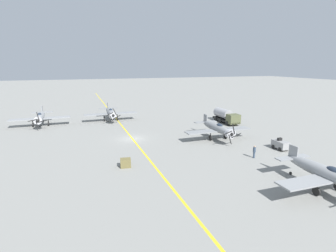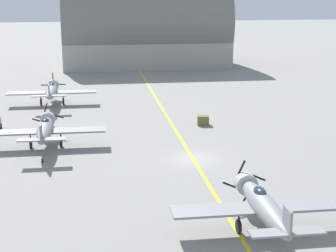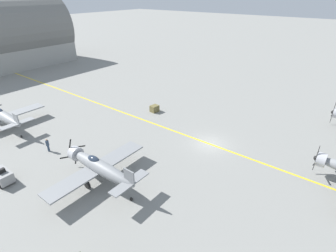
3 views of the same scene
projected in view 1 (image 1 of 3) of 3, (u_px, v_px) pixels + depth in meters
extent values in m
plane|color=gray|center=(132.00, 139.00, 46.53)|extent=(400.00, 400.00, 0.00)
cube|color=yellow|center=(132.00, 139.00, 46.53)|extent=(0.30, 160.00, 0.01)
ellipsoid|color=gray|center=(40.00, 116.00, 56.02)|extent=(1.50, 9.50, 1.42)
cylinder|color=#B7B7BC|center=(38.00, 120.00, 51.94)|extent=(1.58, 0.90, 1.58)
ellipsoid|color=#232D3D|center=(40.00, 115.00, 54.85)|extent=(0.80, 1.70, 0.76)
cube|color=gray|center=(40.00, 118.00, 55.40)|extent=(12.00, 2.10, 0.16)
cube|color=gray|center=(42.00, 112.00, 59.74)|extent=(4.40, 1.10, 0.12)
cube|color=gray|center=(42.00, 110.00, 59.59)|extent=(0.14, 1.30, 1.60)
sphere|color=black|center=(38.00, 121.00, 51.49)|extent=(0.56, 0.56, 0.56)
cube|color=black|center=(33.00, 120.00, 51.17)|extent=(1.75, 0.06, 0.45)
cube|color=black|center=(38.00, 116.00, 51.34)|extent=(0.45, 0.06, 1.75)
cube|color=black|center=(43.00, 121.00, 51.80)|extent=(1.75, 0.06, 0.45)
cube|color=black|center=(37.00, 125.00, 51.63)|extent=(0.45, 0.06, 1.75)
cylinder|color=black|center=(48.00, 121.00, 56.04)|extent=(0.14, 0.14, 1.26)
cylinder|color=black|center=(49.00, 124.00, 56.19)|extent=(0.22, 0.90, 0.90)
cylinder|color=black|center=(33.00, 122.00, 55.06)|extent=(0.14, 0.14, 1.26)
cylinder|color=black|center=(33.00, 125.00, 55.21)|extent=(0.22, 0.90, 0.90)
cylinder|color=black|center=(43.00, 121.00, 60.26)|extent=(0.12, 0.36, 0.36)
ellipsoid|color=gray|center=(110.00, 112.00, 61.39)|extent=(1.50, 9.50, 1.42)
cylinder|color=#B7B7BC|center=(113.00, 115.00, 57.31)|extent=(1.58, 0.90, 1.58)
ellipsoid|color=#232D3D|center=(111.00, 110.00, 60.22)|extent=(0.80, 1.70, 0.76)
cube|color=gray|center=(111.00, 114.00, 60.77)|extent=(12.00, 2.10, 0.16)
cube|color=gray|center=(108.00, 108.00, 65.11)|extent=(4.40, 1.10, 0.12)
cube|color=gray|center=(108.00, 106.00, 64.96)|extent=(0.14, 1.30, 1.60)
sphere|color=black|center=(113.00, 115.00, 56.85)|extent=(0.56, 0.56, 0.56)
cube|color=black|center=(109.00, 114.00, 56.51)|extent=(1.66, 0.06, 0.84)
cube|color=black|center=(115.00, 112.00, 56.79)|extent=(0.84, 0.06, 1.66)
cube|color=black|center=(117.00, 117.00, 57.20)|extent=(1.66, 0.06, 0.84)
cube|color=black|center=(112.00, 119.00, 56.92)|extent=(0.84, 0.06, 1.66)
cylinder|color=black|center=(117.00, 116.00, 61.41)|extent=(0.14, 0.14, 1.26)
cylinder|color=black|center=(117.00, 119.00, 61.55)|extent=(0.22, 0.90, 0.90)
cylinder|color=black|center=(104.00, 117.00, 60.43)|extent=(0.14, 0.14, 1.26)
cylinder|color=black|center=(104.00, 119.00, 60.57)|extent=(0.22, 0.90, 0.90)
cylinder|color=black|center=(108.00, 116.00, 65.63)|extent=(0.12, 0.36, 0.36)
ellipsoid|color=gray|center=(216.00, 127.00, 46.13)|extent=(1.50, 9.50, 1.42)
cylinder|color=#B7B7BC|center=(230.00, 134.00, 42.05)|extent=(1.57, 0.90, 1.58)
ellipsoid|color=#232D3D|center=(220.00, 126.00, 44.95)|extent=(0.80, 1.70, 0.76)
cube|color=gray|center=(218.00, 130.00, 45.51)|extent=(12.00, 2.10, 0.16)
cube|color=gray|center=(205.00, 122.00, 49.84)|extent=(4.40, 1.10, 0.12)
cube|color=gray|center=(205.00, 119.00, 49.69)|extent=(0.14, 1.30, 1.60)
sphere|color=black|center=(232.00, 134.00, 41.59)|extent=(0.56, 0.56, 0.56)
cube|color=black|center=(230.00, 139.00, 41.69)|extent=(0.68, 0.06, 1.70)
cube|color=black|center=(227.00, 133.00, 41.26)|extent=(1.70, 0.06, 0.68)
cube|color=black|center=(234.00, 129.00, 41.49)|extent=(0.68, 0.06, 1.70)
cube|color=black|center=(236.00, 135.00, 41.93)|extent=(1.70, 0.06, 0.68)
cylinder|color=black|center=(226.00, 133.00, 46.14)|extent=(0.14, 0.14, 1.26)
cylinder|color=black|center=(225.00, 136.00, 46.29)|extent=(0.22, 0.90, 0.90)
cylinder|color=black|center=(210.00, 135.00, 45.16)|extent=(0.14, 0.14, 1.26)
cylinder|color=black|center=(210.00, 138.00, 45.31)|extent=(0.22, 0.90, 0.90)
cylinder|color=black|center=(205.00, 132.00, 50.36)|extent=(0.12, 0.36, 0.36)
ellipsoid|color=gray|center=(323.00, 172.00, 27.11)|extent=(1.50, 9.50, 1.42)
ellipsoid|color=#232D3D|center=(334.00, 171.00, 25.94)|extent=(0.80, 1.70, 0.76)
cube|color=gray|center=(329.00, 178.00, 26.49)|extent=(12.00, 2.10, 0.16)
cube|color=gray|center=(293.00, 157.00, 30.83)|extent=(4.40, 1.10, 0.12)
cube|color=gray|center=(293.00, 152.00, 30.68)|extent=(0.14, 1.30, 1.60)
cylinder|color=black|center=(317.00, 186.00, 26.15)|extent=(0.14, 0.14, 1.26)
cylinder|color=black|center=(316.00, 191.00, 26.29)|extent=(0.22, 0.90, 0.90)
cylinder|color=black|center=(290.00, 173.00, 31.35)|extent=(0.12, 0.36, 0.36)
cube|color=black|center=(226.00, 120.00, 59.15)|extent=(2.25, 8.00, 0.40)
cube|color=#515638|center=(233.00, 119.00, 56.25)|extent=(2.50, 2.08, 2.00)
cylinder|color=#9E9EA3|center=(223.00, 113.00, 60.06)|extent=(2.10, 4.96, 2.10)
cylinder|color=black|center=(236.00, 122.00, 57.29)|extent=(0.30, 1.00, 1.00)
cylinder|color=black|center=(227.00, 123.00, 56.51)|extent=(0.30, 1.00, 1.00)
cylinder|color=black|center=(229.00, 120.00, 59.93)|extent=(0.30, 1.00, 1.00)
cylinder|color=black|center=(220.00, 121.00, 59.15)|extent=(0.30, 1.00, 1.00)
cylinder|color=black|center=(224.00, 118.00, 61.84)|extent=(0.30, 1.00, 1.00)
cylinder|color=black|center=(215.00, 119.00, 61.06)|extent=(0.30, 1.00, 1.00)
cube|color=gray|center=(280.00, 144.00, 40.52)|extent=(1.40, 2.60, 1.10)
cube|color=black|center=(280.00, 139.00, 40.58)|extent=(0.70, 0.36, 0.44)
cylinder|color=black|center=(287.00, 148.00, 40.20)|extent=(0.20, 0.60, 0.60)
cylinder|color=black|center=(280.00, 149.00, 39.76)|extent=(0.20, 0.60, 0.60)
cylinder|color=black|center=(280.00, 146.00, 41.51)|extent=(0.20, 0.60, 0.60)
cylinder|color=black|center=(273.00, 147.00, 41.07)|extent=(0.20, 0.60, 0.60)
cylinder|color=#334256|center=(254.00, 155.00, 36.91)|extent=(0.27, 0.27, 0.86)
cylinder|color=#334256|center=(254.00, 150.00, 36.73)|extent=(0.39, 0.39, 0.71)
sphere|color=tan|center=(255.00, 146.00, 36.62)|extent=(0.23, 0.23, 0.23)
cube|color=brown|center=(126.00, 163.00, 33.61)|extent=(1.46, 1.28, 1.10)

